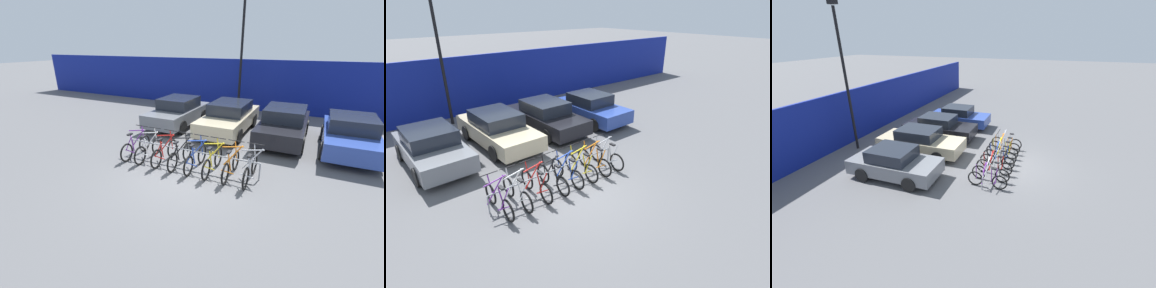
# 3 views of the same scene
# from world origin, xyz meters

# --- Properties ---
(ground_plane) EXTENTS (120.00, 120.00, 0.00)m
(ground_plane) POSITION_xyz_m (0.00, 0.00, 0.00)
(ground_plane) COLOR #59595B
(hoarding_wall) EXTENTS (36.00, 0.16, 3.04)m
(hoarding_wall) POSITION_xyz_m (0.00, 9.50, 1.52)
(hoarding_wall) COLOR navy
(hoarding_wall) RESTS_ON ground
(bike_rack) EXTENTS (4.77, 0.04, 0.57)m
(bike_rack) POSITION_xyz_m (-0.24, 0.68, 0.50)
(bike_rack) COLOR gray
(bike_rack) RESTS_ON ground
(bicycle_purple) EXTENTS (0.68, 1.71, 1.05)m
(bicycle_purple) POSITION_xyz_m (-2.35, 0.53, 0.38)
(bicycle_purple) COLOR black
(bicycle_purple) RESTS_ON ground
(bicycle_white) EXTENTS (0.68, 1.71, 1.05)m
(bicycle_white) POSITION_xyz_m (-1.77, 0.53, 0.38)
(bicycle_white) COLOR black
(bicycle_white) RESTS_ON ground
(bicycle_red) EXTENTS (0.68, 1.71, 1.05)m
(bicycle_red) POSITION_xyz_m (-1.12, 0.53, 0.38)
(bicycle_red) COLOR black
(bicycle_red) RESTS_ON ground
(bicycle_black) EXTENTS (0.68, 1.71, 1.05)m
(bicycle_black) POSITION_xyz_m (-0.51, 0.53, 0.38)
(bicycle_black) COLOR black
(bicycle_black) RESTS_ON ground
(bicycle_blue) EXTENTS (0.68, 1.71, 1.05)m
(bicycle_blue) POSITION_xyz_m (0.07, 0.53, 0.38)
(bicycle_blue) COLOR black
(bicycle_blue) RESTS_ON ground
(bicycle_yellow) EXTENTS (0.68, 1.71, 1.05)m
(bicycle_yellow) POSITION_xyz_m (0.66, 0.53, 0.38)
(bicycle_yellow) COLOR black
(bicycle_yellow) RESTS_ON ground
(bicycle_orange) EXTENTS (0.68, 1.71, 1.05)m
(bicycle_orange) POSITION_xyz_m (1.27, 0.53, 0.38)
(bicycle_orange) COLOR black
(bicycle_orange) RESTS_ON ground
(bicycle_silver) EXTENTS (0.68, 1.71, 1.05)m
(bicycle_silver) POSITION_xyz_m (1.88, 0.53, 0.38)
(bicycle_silver) COLOR black
(bicycle_silver) RESTS_ON ground
(car_grey) EXTENTS (1.91, 4.02, 1.40)m
(car_grey) POSITION_xyz_m (-2.85, 4.65, 0.69)
(car_grey) COLOR slate
(car_grey) RESTS_ON ground
(car_beige) EXTENTS (1.91, 4.55, 1.40)m
(car_beige) POSITION_xyz_m (-0.20, 4.79, 0.69)
(car_beige) COLOR #C1B28E
(car_beige) RESTS_ON ground
(car_black) EXTENTS (1.91, 4.36, 1.40)m
(car_black) POSITION_xyz_m (2.23, 4.78, 0.69)
(car_black) COLOR black
(car_black) RESTS_ON ground
(car_blue) EXTENTS (1.91, 4.05, 1.40)m
(car_blue) POSITION_xyz_m (4.67, 4.40, 0.69)
(car_blue) COLOR #2D479E
(car_blue) RESTS_ON ground
(lamp_post) EXTENTS (0.24, 0.44, 7.45)m
(lamp_post) POSITION_xyz_m (-0.86, 8.50, 4.09)
(lamp_post) COLOR black
(lamp_post) RESTS_ON ground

